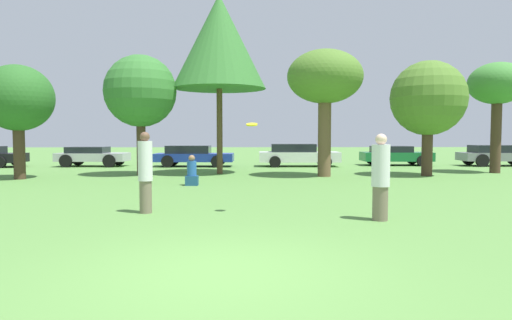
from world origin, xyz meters
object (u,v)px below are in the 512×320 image
object	(u,v)px
person_catcher	(381,177)
tree_6	(497,86)
tree_3	(219,42)
parked_car_blue	(193,155)
parked_car_silver	(92,155)
frisbee	(252,124)
tree_4	(325,79)
bystander_sitting	(192,173)
tree_1	(18,99)
parked_car_green	(395,155)
parked_car_white	(298,155)
parked_car_grey	(497,155)
person_thrower	(145,172)
tree_2	(140,92)
tree_5	(428,99)

from	to	relation	value
person_catcher	tree_6	xyz separation A→B (m)	(9.02, 11.50, 3.17)
tree_3	parked_car_blue	world-z (taller)	tree_3
person_catcher	parked_car_blue	xyz separation A→B (m)	(-5.78, 16.23, -0.27)
parked_car_silver	parked_car_blue	size ratio (longest dim) A/B	0.88
frisbee	tree_4	distance (m)	9.86
bystander_sitting	tree_1	bearing A→B (deg)	161.35
person_catcher	parked_car_green	distance (m)	17.94
person_catcher	parked_car_blue	bearing A→B (deg)	-59.16
person_catcher	parked_car_silver	distance (m)	20.14
tree_1	parked_car_white	size ratio (longest dim) A/B	1.00
parked_car_white	parked_car_grey	world-z (taller)	parked_car_white
person_thrower	bystander_sitting	world-z (taller)	person_thrower
parked_car_blue	parked_car_green	size ratio (longest dim) A/B	1.11
parked_car_silver	parked_car_white	xyz separation A→B (m)	(11.77, -0.33, 0.05)
frisbee	person_thrower	bearing A→B (deg)	176.85
person_thrower	tree_1	xyz separation A→B (m)	(-6.85, 8.06, 2.29)
frisbee	tree_4	xyz separation A→B (m)	(3.29, 9.04, 2.15)
frisbee	parked_car_blue	world-z (taller)	frisbee
tree_6	parked_car_green	distance (m)	7.05
bystander_sitting	parked_car_green	world-z (taller)	parked_car_green
bystander_sitting	tree_2	xyz separation A→B (m)	(-2.72, 4.10, 3.25)
tree_2	parked_car_green	distance (m)	15.15
tree_2	person_catcher	bearing A→B (deg)	-55.30
tree_4	parked_car_white	distance (m)	7.17
parked_car_grey	parked_car_white	bearing A→B (deg)	-177.64
person_thrower	tree_2	world-z (taller)	tree_2
tree_4	parked_car_white	xyz separation A→B (m)	(-0.41, 6.23, -3.51)
tree_6	parked_car_silver	distance (m)	21.46
parked_car_grey	parked_car_green	bearing A→B (deg)	175.56
tree_1	tree_3	xyz separation A→B (m)	(7.98, 2.36, 2.80)
tree_2	tree_3	distance (m)	4.23
parked_car_white	parked_car_grey	bearing A→B (deg)	2.36
tree_3	parked_car_white	distance (m)	8.28
bystander_sitting	parked_car_white	xyz separation A→B (m)	(4.91, 9.52, 0.23)
tree_6	parked_car_grey	xyz separation A→B (m)	(2.82, 4.73, -3.43)
person_thrower	parked_car_blue	distance (m)	15.24
parked_car_silver	parked_car_blue	world-z (taller)	parked_car_blue
tree_3	parked_car_white	size ratio (longest dim) A/B	1.78
parked_car_white	parked_car_green	bearing A→B (deg)	9.05
tree_4	parked_car_silver	size ratio (longest dim) A/B	1.38
person_thrower	tree_6	world-z (taller)	tree_6
frisbee	parked_car_blue	distance (m)	15.72
tree_6	parked_car_green	xyz separation A→B (m)	(-2.95, 5.38, -3.47)
tree_4	parked_car_silver	world-z (taller)	tree_4
tree_1	parked_car_grey	distance (m)	24.99
tree_6	parked_car_grey	bearing A→B (deg)	59.24
tree_5	parked_car_silver	xyz separation A→B (m)	(-16.74, 6.38, -2.74)
tree_2	tree_5	distance (m)	12.62
tree_4	tree_5	bearing A→B (deg)	2.30
tree_5	frisbee	bearing A→B (deg)	-130.40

